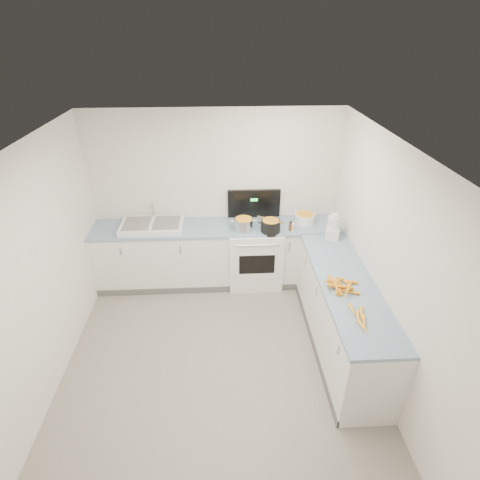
{
  "coord_description": "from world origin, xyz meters",
  "views": [
    {
      "loc": [
        0.08,
        -2.98,
        3.42
      ],
      "look_at": [
        0.3,
        1.1,
        1.05
      ],
      "focal_mm": 28.0,
      "sensor_mm": 36.0,
      "label": 1
    }
  ],
  "objects_px": {
    "spice_jar": "(292,227)",
    "black_pot": "(271,227)",
    "stove": "(255,253)",
    "sink": "(152,225)",
    "extract_bottle": "(290,227)",
    "food_processor": "(333,227)",
    "steel_pot": "(244,225)",
    "mixing_bowl": "(305,218)"
  },
  "relations": [
    {
      "from": "sink",
      "to": "food_processor",
      "type": "height_order",
      "value": "food_processor"
    },
    {
      "from": "stove",
      "to": "steel_pot",
      "type": "distance_m",
      "value": 0.58
    },
    {
      "from": "food_processor",
      "to": "black_pot",
      "type": "bearing_deg",
      "value": 165.59
    },
    {
      "from": "extract_bottle",
      "to": "food_processor",
      "type": "height_order",
      "value": "food_processor"
    },
    {
      "from": "sink",
      "to": "black_pot",
      "type": "distance_m",
      "value": 1.65
    },
    {
      "from": "stove",
      "to": "black_pot",
      "type": "distance_m",
      "value": 0.6
    },
    {
      "from": "mixing_bowl",
      "to": "spice_jar",
      "type": "xyz_separation_m",
      "value": [
        -0.21,
        -0.23,
        -0.02
      ]
    },
    {
      "from": "mixing_bowl",
      "to": "extract_bottle",
      "type": "relative_size",
      "value": 2.4
    },
    {
      "from": "spice_jar",
      "to": "black_pot",
      "type": "bearing_deg",
      "value": -177.5
    },
    {
      "from": "stove",
      "to": "spice_jar",
      "type": "xyz_separation_m",
      "value": [
        0.5,
        -0.17,
        0.51
      ]
    },
    {
      "from": "black_pot",
      "to": "food_processor",
      "type": "xyz_separation_m",
      "value": [
        0.8,
        -0.21,
        0.07
      ]
    },
    {
      "from": "stove",
      "to": "spice_jar",
      "type": "distance_m",
      "value": 0.73
    },
    {
      "from": "steel_pot",
      "to": "stove",
      "type": "bearing_deg",
      "value": 35.09
    },
    {
      "from": "stove",
      "to": "spice_jar",
      "type": "bearing_deg",
      "value": -18.64
    },
    {
      "from": "stove",
      "to": "food_processor",
      "type": "distance_m",
      "value": 1.23
    },
    {
      "from": "extract_bottle",
      "to": "spice_jar",
      "type": "xyz_separation_m",
      "value": [
        0.03,
        0.0,
        -0.01
      ]
    },
    {
      "from": "steel_pot",
      "to": "food_processor",
      "type": "distance_m",
      "value": 1.19
    },
    {
      "from": "stove",
      "to": "black_pot",
      "type": "bearing_deg",
      "value": -43.43
    },
    {
      "from": "extract_bottle",
      "to": "steel_pot",
      "type": "bearing_deg",
      "value": 175.75
    },
    {
      "from": "steel_pot",
      "to": "extract_bottle",
      "type": "relative_size",
      "value": 2.19
    },
    {
      "from": "steel_pot",
      "to": "mixing_bowl",
      "type": "relative_size",
      "value": 0.91
    },
    {
      "from": "stove",
      "to": "sink",
      "type": "distance_m",
      "value": 1.54
    },
    {
      "from": "extract_bottle",
      "to": "food_processor",
      "type": "bearing_deg",
      "value": -22.43
    },
    {
      "from": "black_pot",
      "to": "extract_bottle",
      "type": "distance_m",
      "value": 0.28
    },
    {
      "from": "mixing_bowl",
      "to": "spice_jar",
      "type": "relative_size",
      "value": 3.0
    },
    {
      "from": "stove",
      "to": "food_processor",
      "type": "height_order",
      "value": "stove"
    },
    {
      "from": "extract_bottle",
      "to": "spice_jar",
      "type": "distance_m",
      "value": 0.03
    },
    {
      "from": "sink",
      "to": "extract_bottle",
      "type": "bearing_deg",
      "value": -5.54
    },
    {
      "from": "sink",
      "to": "spice_jar",
      "type": "distance_m",
      "value": 1.95
    },
    {
      "from": "stove",
      "to": "mixing_bowl",
      "type": "xyz_separation_m",
      "value": [
        0.71,
        0.06,
        0.53
      ]
    },
    {
      "from": "steel_pot",
      "to": "spice_jar",
      "type": "relative_size",
      "value": 2.74
    },
    {
      "from": "sink",
      "to": "steel_pot",
      "type": "distance_m",
      "value": 1.28
    },
    {
      "from": "steel_pot",
      "to": "black_pot",
      "type": "xyz_separation_m",
      "value": [
        0.36,
        -0.06,
        -0.0
      ]
    },
    {
      "from": "extract_bottle",
      "to": "food_processor",
      "type": "relative_size",
      "value": 0.35
    },
    {
      "from": "stove",
      "to": "sink",
      "type": "height_order",
      "value": "stove"
    },
    {
      "from": "steel_pot",
      "to": "spice_jar",
      "type": "bearing_deg",
      "value": -3.79
    },
    {
      "from": "stove",
      "to": "mixing_bowl",
      "type": "relative_size",
      "value": 4.72
    },
    {
      "from": "mixing_bowl",
      "to": "food_processor",
      "type": "distance_m",
      "value": 0.53
    },
    {
      "from": "black_pot",
      "to": "mixing_bowl",
      "type": "bearing_deg",
      "value": 24.85
    },
    {
      "from": "black_pot",
      "to": "food_processor",
      "type": "bearing_deg",
      "value": -14.41
    },
    {
      "from": "stove",
      "to": "black_pot",
      "type": "xyz_separation_m",
      "value": [
        0.19,
        -0.18,
        0.54
      ]
    },
    {
      "from": "stove",
      "to": "steel_pot",
      "type": "relative_size",
      "value": 5.17
    }
  ]
}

